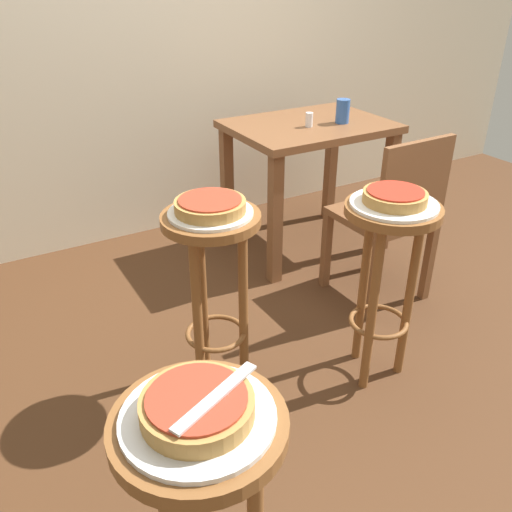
{
  "coord_description": "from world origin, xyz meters",
  "views": [
    {
      "loc": [
        -1.1,
        -1.45,
        1.52
      ],
      "look_at": [
        -0.34,
        -0.12,
        0.68
      ],
      "focal_mm": 37.89,
      "sensor_mm": 36.0,
      "label": 1
    }
  ],
  "objects_px": {
    "pizza_middle": "(395,197)",
    "serving_plate_leftside": "(210,213)",
    "stool_middle": "(387,258)",
    "condiment_shaker": "(309,120)",
    "stool_leftside": "(213,268)",
    "wooden_chair": "(392,214)",
    "pizza_foreground": "(197,406)",
    "stool_foreground": "(203,494)",
    "pizza_leftside": "(210,205)",
    "serving_plate_foreground": "(198,417)",
    "cup_near_edge": "(343,111)",
    "serving_plate_middle": "(394,204)",
    "pizza_server_knife": "(216,396)",
    "dining_table": "(308,148)"
  },
  "relations": [
    {
      "from": "cup_near_edge",
      "to": "pizza_server_knife",
      "type": "xyz_separation_m",
      "value": [
        -1.55,
        -1.62,
        0.01
      ]
    },
    {
      "from": "stool_foreground",
      "to": "cup_near_edge",
      "type": "bearing_deg",
      "value": 45.22
    },
    {
      "from": "pizza_leftside",
      "to": "condiment_shaker",
      "type": "xyz_separation_m",
      "value": [
        0.95,
        0.78,
        -0.01
      ]
    },
    {
      "from": "pizza_leftside",
      "to": "pizza_server_knife",
      "type": "relative_size",
      "value": 1.12
    },
    {
      "from": "serving_plate_foreground",
      "to": "stool_leftside",
      "type": "xyz_separation_m",
      "value": [
        0.43,
        0.84,
        -0.22
      ]
    },
    {
      "from": "stool_middle",
      "to": "pizza_leftside",
      "type": "bearing_deg",
      "value": 156.88
    },
    {
      "from": "serving_plate_leftside",
      "to": "pizza_leftside",
      "type": "xyz_separation_m",
      "value": [
        0.0,
        0.0,
        0.03
      ]
    },
    {
      "from": "serving_plate_leftside",
      "to": "condiment_shaker",
      "type": "height_order",
      "value": "condiment_shaker"
    },
    {
      "from": "pizza_leftside",
      "to": "condiment_shaker",
      "type": "distance_m",
      "value": 1.23
    },
    {
      "from": "pizza_foreground",
      "to": "cup_near_edge",
      "type": "bearing_deg",
      "value": 45.22
    },
    {
      "from": "condiment_shaker",
      "to": "pizza_server_knife",
      "type": "relative_size",
      "value": 0.34
    },
    {
      "from": "stool_middle",
      "to": "condiment_shaker",
      "type": "xyz_separation_m",
      "value": [
        0.35,
        1.04,
        0.24
      ]
    },
    {
      "from": "serving_plate_foreground",
      "to": "wooden_chair",
      "type": "bearing_deg",
      "value": 34.7
    },
    {
      "from": "stool_leftside",
      "to": "pizza_server_knife",
      "type": "relative_size",
      "value": 3.43
    },
    {
      "from": "serving_plate_middle",
      "to": "pizza_leftside",
      "type": "relative_size",
      "value": 1.28
    },
    {
      "from": "serving_plate_foreground",
      "to": "cup_near_edge",
      "type": "distance_m",
      "value": 2.25
    },
    {
      "from": "pizza_foreground",
      "to": "condiment_shaker",
      "type": "relative_size",
      "value": 2.92
    },
    {
      "from": "pizza_foreground",
      "to": "pizza_middle",
      "type": "height_order",
      "value": "same"
    },
    {
      "from": "serving_plate_middle",
      "to": "pizza_middle",
      "type": "height_order",
      "value": "pizza_middle"
    },
    {
      "from": "serving_plate_middle",
      "to": "pizza_middle",
      "type": "xyz_separation_m",
      "value": [
        0.0,
        0.0,
        0.03
      ]
    },
    {
      "from": "pizza_foreground",
      "to": "pizza_middle",
      "type": "distance_m",
      "value": 1.18
    },
    {
      "from": "serving_plate_foreground",
      "to": "wooden_chair",
      "type": "height_order",
      "value": "wooden_chair"
    },
    {
      "from": "pizza_foreground",
      "to": "condiment_shaker",
      "type": "xyz_separation_m",
      "value": [
        1.38,
        1.62,
        -0.01
      ]
    },
    {
      "from": "serving_plate_foreground",
      "to": "serving_plate_middle",
      "type": "height_order",
      "value": "same"
    },
    {
      "from": "stool_middle",
      "to": "serving_plate_middle",
      "type": "relative_size",
      "value": 2.4
    },
    {
      "from": "stool_leftside",
      "to": "pizza_server_knife",
      "type": "distance_m",
      "value": 0.99
    },
    {
      "from": "stool_middle",
      "to": "pizza_server_knife",
      "type": "relative_size",
      "value": 3.43
    },
    {
      "from": "serving_plate_foreground",
      "to": "pizza_server_knife",
      "type": "height_order",
      "value": "pizza_server_knife"
    },
    {
      "from": "serving_plate_foreground",
      "to": "pizza_server_knife",
      "type": "bearing_deg",
      "value": -33.69
    },
    {
      "from": "pizza_foreground",
      "to": "stool_foreground",
      "type": "bearing_deg",
      "value": -45.0
    },
    {
      "from": "stool_leftside",
      "to": "pizza_leftside",
      "type": "xyz_separation_m",
      "value": [
        -0.0,
        0.0,
        0.25
      ]
    },
    {
      "from": "serving_plate_foreground",
      "to": "pizza_middle",
      "type": "relative_size",
      "value": 1.32
    },
    {
      "from": "pizza_foreground",
      "to": "dining_table",
      "type": "relative_size",
      "value": 0.26
    },
    {
      "from": "pizza_foreground",
      "to": "condiment_shaker",
      "type": "bearing_deg",
      "value": 49.53
    },
    {
      "from": "stool_leftside",
      "to": "dining_table",
      "type": "bearing_deg",
      "value": 40.16
    },
    {
      "from": "pizza_middle",
      "to": "serving_plate_leftside",
      "type": "distance_m",
      "value": 0.65
    },
    {
      "from": "pizza_middle",
      "to": "pizza_leftside",
      "type": "relative_size",
      "value": 0.93
    },
    {
      "from": "serving_plate_leftside",
      "to": "stool_leftside",
      "type": "bearing_deg",
      "value": 0.0
    },
    {
      "from": "pizza_middle",
      "to": "cup_near_edge",
      "type": "relative_size",
      "value": 1.8
    },
    {
      "from": "stool_leftside",
      "to": "stool_middle",
      "type": "bearing_deg",
      "value": -23.12
    },
    {
      "from": "serving_plate_foreground",
      "to": "dining_table",
      "type": "relative_size",
      "value": 0.35
    },
    {
      "from": "serving_plate_foreground",
      "to": "condiment_shaker",
      "type": "distance_m",
      "value": 2.13
    },
    {
      "from": "pizza_foreground",
      "to": "stool_leftside",
      "type": "relative_size",
      "value": 0.29
    },
    {
      "from": "serving_plate_foreground",
      "to": "pizza_leftside",
      "type": "bearing_deg",
      "value": 62.89
    },
    {
      "from": "serving_plate_foreground",
      "to": "condiment_shaker",
      "type": "relative_size",
      "value": 4.03
    },
    {
      "from": "stool_middle",
      "to": "pizza_foreground",
      "type": "bearing_deg",
      "value": -150.41
    },
    {
      "from": "cup_near_edge",
      "to": "pizza_leftside",
      "type": "bearing_deg",
      "value": -146.75
    },
    {
      "from": "pizza_middle",
      "to": "serving_plate_leftside",
      "type": "relative_size",
      "value": 0.77
    },
    {
      "from": "stool_foreground",
      "to": "serving_plate_middle",
      "type": "relative_size",
      "value": 2.4
    },
    {
      "from": "stool_leftside",
      "to": "wooden_chair",
      "type": "height_order",
      "value": "wooden_chair"
    }
  ]
}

